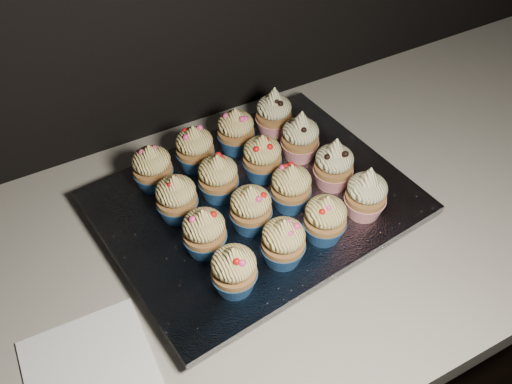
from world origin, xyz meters
TOP-DOWN VIEW (x-y plane):
  - worktop at (0.00, 1.70)m, footprint 2.44×0.64m
  - napkin at (-0.14, 1.60)m, footprint 0.16×0.16m
  - baking_tray at (0.18, 1.74)m, footprint 0.46×0.37m
  - foil_lining at (0.18, 1.74)m, footprint 0.50×0.41m
  - cupcake_0 at (0.07, 1.61)m, footprint 0.06×0.06m
  - cupcake_1 at (0.15, 1.62)m, footprint 0.06×0.06m
  - cupcake_2 at (0.23, 1.62)m, footprint 0.06×0.06m
  - cupcake_3 at (0.31, 1.63)m, footprint 0.06×0.06m
  - cupcake_4 at (0.07, 1.68)m, footprint 0.06×0.06m
  - cupcake_5 at (0.14, 1.69)m, footprint 0.06×0.06m
  - cupcake_6 at (0.22, 1.70)m, footprint 0.06×0.06m
  - cupcake_7 at (0.30, 1.71)m, footprint 0.06×0.06m
  - cupcake_8 at (0.06, 1.76)m, footprint 0.06×0.06m
  - cupcake_9 at (0.13, 1.77)m, footprint 0.06×0.06m
  - cupcake_10 at (0.21, 1.78)m, footprint 0.06×0.06m
  - cupcake_11 at (0.29, 1.79)m, footprint 0.06×0.06m
  - cupcake_12 at (0.05, 1.84)m, footprint 0.06×0.06m
  - cupcake_13 at (0.13, 1.85)m, footprint 0.06×0.06m
  - cupcake_14 at (0.20, 1.86)m, footprint 0.06×0.06m
  - cupcake_15 at (0.28, 1.87)m, footprint 0.06×0.06m

SIDE VIEW (x-z plane):
  - worktop at x=0.00m, z-range 0.86..0.90m
  - napkin at x=-0.14m, z-range 0.90..0.90m
  - baking_tray at x=0.18m, z-range 0.90..0.92m
  - foil_lining at x=0.18m, z-range 0.92..0.93m
  - cupcake_0 at x=0.07m, z-range 0.93..1.01m
  - cupcake_1 at x=0.15m, z-range 0.93..1.01m
  - cupcake_2 at x=0.23m, z-range 0.93..1.01m
  - cupcake_4 at x=0.07m, z-range 0.93..1.01m
  - cupcake_5 at x=0.14m, z-range 0.93..1.01m
  - cupcake_6 at x=0.22m, z-range 0.93..1.01m
  - cupcake_8 at x=0.06m, z-range 0.93..1.01m
  - cupcake_9 at x=0.13m, z-range 0.93..1.01m
  - cupcake_10 at x=0.21m, z-range 0.93..1.01m
  - cupcake_12 at x=0.05m, z-range 0.93..1.01m
  - cupcake_13 at x=0.13m, z-range 0.93..1.01m
  - cupcake_14 at x=0.20m, z-range 0.93..1.01m
  - cupcake_3 at x=0.31m, z-range 0.93..1.02m
  - cupcake_7 at x=0.30m, z-range 0.93..1.02m
  - cupcake_11 at x=0.29m, z-range 0.93..1.02m
  - cupcake_15 at x=0.28m, z-range 0.93..1.02m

